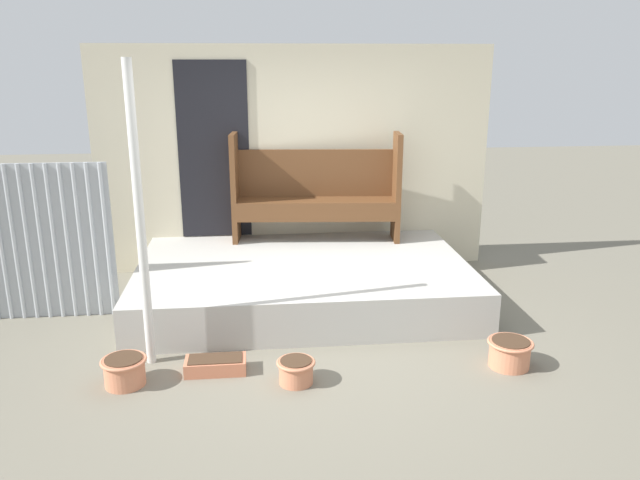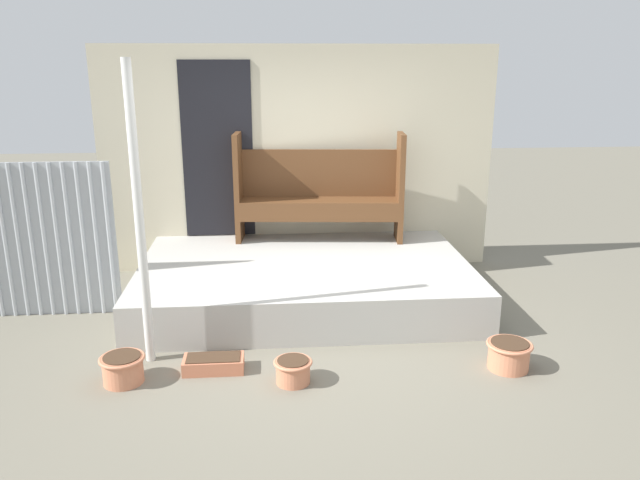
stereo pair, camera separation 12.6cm
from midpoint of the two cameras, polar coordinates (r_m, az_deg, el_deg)
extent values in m
plane|color=#706B5B|center=(5.58, 0.21, -9.76)|extent=(24.00, 24.00, 0.00)
cube|color=#B2AFA8|center=(6.50, -0.84, -3.83)|extent=(3.37, 2.20, 0.42)
cube|color=beige|center=(7.32, -1.47, 7.30)|extent=(4.57, 0.06, 2.60)
cube|color=black|center=(7.27, -8.85, 8.09)|extent=(0.80, 0.02, 2.00)
cylinder|color=#AAB0B5|center=(6.64, -26.37, -0.15)|extent=(0.04, 0.04, 1.52)
cylinder|color=#AAB0B5|center=(6.60, -25.39, -0.13)|extent=(0.04, 0.04, 1.52)
cylinder|color=#AAB0B5|center=(6.56, -24.39, -0.11)|extent=(0.04, 0.04, 1.52)
cylinder|color=#AAB0B5|center=(6.52, -23.38, -0.08)|extent=(0.04, 0.04, 1.52)
cylinder|color=#AAB0B5|center=(6.48, -22.36, -0.06)|extent=(0.04, 0.04, 1.52)
cylinder|color=#AAB0B5|center=(6.44, -21.33, -0.04)|extent=(0.04, 0.04, 1.52)
cylinder|color=#AAB0B5|center=(6.41, -20.29, -0.01)|extent=(0.04, 0.04, 1.52)
cylinder|color=#AAB0B5|center=(6.37, -19.24, 0.01)|extent=(0.04, 0.04, 1.52)
cylinder|color=#AAB0B5|center=(6.34, -18.17, 0.04)|extent=(0.04, 0.04, 1.52)
cylinder|color=silver|center=(5.11, -15.53, 1.87)|extent=(0.08, 0.08, 2.46)
cube|color=brown|center=(7.14, -6.95, 4.79)|extent=(0.09, 0.40, 1.23)
cube|color=brown|center=(7.15, 7.82, 4.76)|extent=(0.09, 0.40, 1.23)
cube|color=brown|center=(7.12, 0.43, 3.58)|extent=(1.80, 0.55, 0.04)
cube|color=brown|center=(6.97, 0.43, 2.38)|extent=(1.77, 0.18, 0.17)
cube|color=brown|center=(7.24, 0.44, 6.14)|extent=(1.77, 0.19, 0.54)
cylinder|color=tan|center=(5.19, -16.90, -11.27)|extent=(0.31, 0.31, 0.22)
torus|color=tan|center=(5.15, -16.99, -10.31)|extent=(0.35, 0.35, 0.02)
cylinder|color=#422D1E|center=(5.14, -17.01, -10.15)|extent=(0.29, 0.29, 0.01)
cylinder|color=tan|center=(4.99, -1.74, -11.93)|extent=(0.27, 0.27, 0.19)
torus|color=tan|center=(4.95, -1.75, -11.10)|extent=(0.31, 0.31, 0.02)
cylinder|color=#422D1E|center=(4.94, -1.75, -10.94)|extent=(0.25, 0.25, 0.01)
cylinder|color=tan|center=(5.42, 17.52, -10.06)|extent=(0.33, 0.33, 0.22)
torus|color=tan|center=(5.38, 17.61, -9.10)|extent=(0.37, 0.37, 0.02)
cylinder|color=#422D1E|center=(5.37, 17.62, -8.95)|extent=(0.30, 0.30, 0.01)
cube|color=#C67251|center=(5.23, -9.01, -11.15)|extent=(0.49, 0.23, 0.12)
cube|color=#422D1E|center=(5.20, -9.04, -10.55)|extent=(0.43, 0.20, 0.01)
camera|label=1|loc=(0.06, -89.36, 0.19)|focal=35.00mm
camera|label=2|loc=(0.06, 90.64, -0.19)|focal=35.00mm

